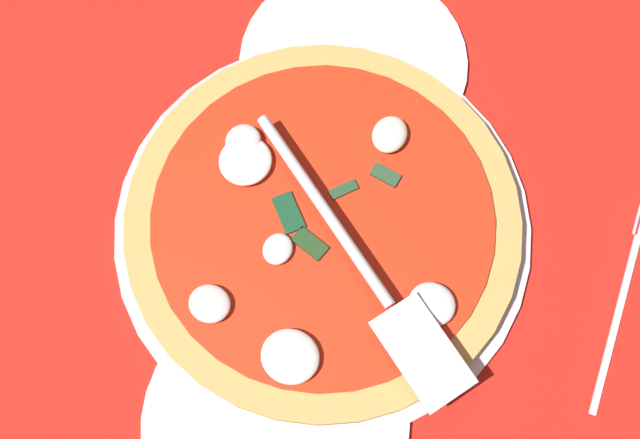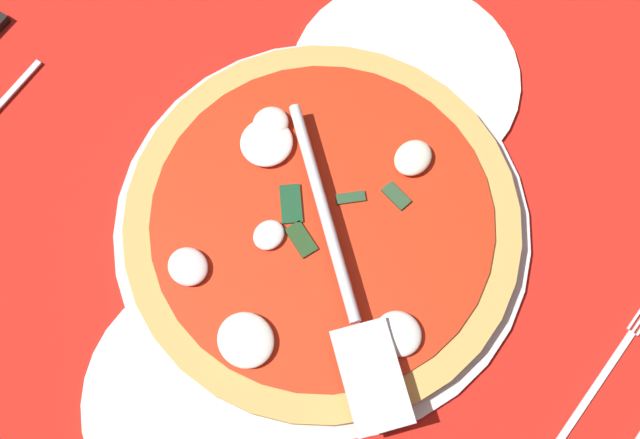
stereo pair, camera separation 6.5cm
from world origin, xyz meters
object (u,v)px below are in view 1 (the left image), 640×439
(pizza, at_px, (319,221))
(pizza_server, at_px, (361,261))
(dinner_plate_left, at_px, (276,422))
(dinner_plate_right, at_px, (353,62))

(pizza, distance_m, pizza_server, 0.06)
(dinner_plate_left, bearing_deg, pizza_server, -5.24)
(dinner_plate_right, relative_size, pizza_server, 0.87)
(dinner_plate_right, xyz_separation_m, pizza_server, (-0.19, -0.09, 0.04))
(pizza, height_order, pizza_server, pizza_server)
(dinner_plate_left, bearing_deg, dinner_plate_right, 12.38)
(dinner_plate_right, bearing_deg, pizza_server, -155.74)
(dinner_plate_right, distance_m, pizza, 0.17)
(dinner_plate_right, xyz_separation_m, pizza, (-0.17, -0.04, 0.02))
(dinner_plate_left, xyz_separation_m, pizza, (0.17, 0.04, 0.02))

